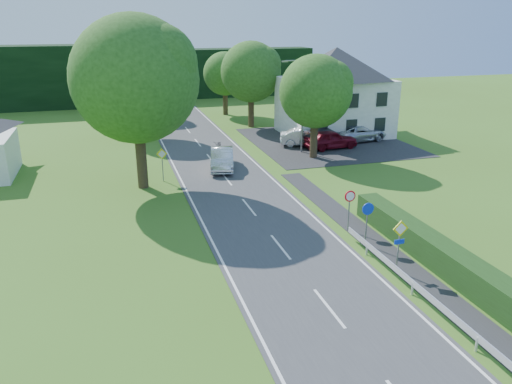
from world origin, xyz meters
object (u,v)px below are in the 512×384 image
object	(u,v)px
streetlight	(301,102)
parked_car_grey	(326,137)
motorcycle	(218,146)
parasol	(313,139)
moving_car	(222,159)
parked_car_silver_b	(358,133)
parked_car_silver_a	(306,137)
parked_car_red	(331,139)

from	to	relation	value
streetlight	parked_car_grey	distance (m)	5.11
motorcycle	parasol	bearing A→B (deg)	16.95
moving_car	parasol	distance (m)	10.17
parked_car_grey	parked_car_silver_b	distance (m)	3.73
streetlight	moving_car	xyz separation A→B (m)	(-7.76, -3.18, -3.61)
parked_car_silver_a	moving_car	bearing A→B (deg)	138.66
streetlight	motorcycle	size ratio (longest dim) A/B	4.04
moving_car	motorcycle	world-z (taller)	moving_car
parked_car_silver_a	parked_car_silver_b	distance (m)	5.55
moving_car	parked_car_silver_b	bearing A→B (deg)	33.54
parked_car_silver_b	parasol	xyz separation A→B (m)	(-5.31, -1.52, 0.08)
motorcycle	parked_car_grey	size ratio (longest dim) A/B	0.35
motorcycle	parked_car_silver_a	world-z (taller)	parked_car_silver_a
parked_car_grey	parked_car_silver_b	size ratio (longest dim) A/B	0.99
moving_car	parked_car_red	bearing A→B (deg)	31.06
parked_car_silver_a	parasol	distance (m)	1.13
parked_car_silver_a	parasol	bearing A→B (deg)	-148.97
parked_car_red	parked_car_grey	bearing A→B (deg)	-10.88
moving_car	parked_car_silver_b	size ratio (longest dim) A/B	0.87
parked_car_grey	parked_car_silver_b	xyz separation A→B (m)	(3.66, 0.71, -0.03)
parasol	streetlight	bearing A→B (deg)	-152.48
moving_car	parked_car_silver_a	world-z (taller)	moving_car
parasol	parked_car_silver_a	bearing A→B (deg)	101.63
moving_car	parked_car_silver_a	xyz separation A→B (m)	(9.12, 5.11, -0.02)
parasol	parked_car_red	bearing A→B (deg)	-15.83
parked_car_red	parked_car_silver_b	world-z (taller)	parked_car_red
parked_car_red	parked_car_silver_a	xyz separation A→B (m)	(-1.76, 1.54, -0.05)
parked_car_red	motorcycle	bearing A→B (deg)	75.25
parked_car_silver_a	parked_car_grey	bearing A→B (deg)	-79.37
motorcycle	parked_car_grey	distance (m)	10.18
parked_car_red	parked_car_silver_b	size ratio (longest dim) A/B	0.87
parked_car_grey	parked_car_red	bearing A→B (deg)	176.63
moving_car	parasol	size ratio (longest dim) A/B	2.56
parked_car_silver_a	parasol	world-z (taller)	parasol
parked_car_red	parasol	size ratio (longest dim) A/B	2.56
streetlight	motorcycle	bearing A→B (deg)	164.20
parked_car_silver_b	streetlight	bearing A→B (deg)	99.58
parked_car_silver_a	parked_car_silver_b	size ratio (longest dim) A/B	0.85
motorcycle	parked_car_silver_b	xyz separation A→B (m)	(13.83, 0.38, 0.26)
streetlight	parked_car_grey	bearing A→B (deg)	26.95
parasol	motorcycle	bearing A→B (deg)	172.39
moving_car	parked_car_silver_b	distance (m)	15.66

